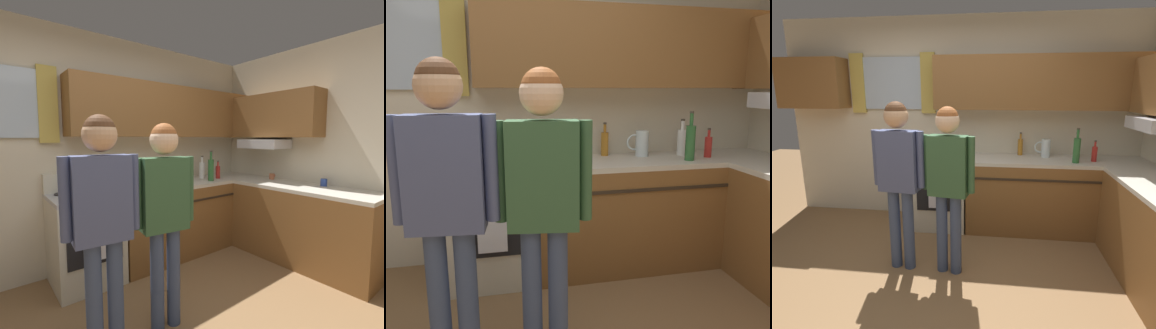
% 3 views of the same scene
% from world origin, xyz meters
% --- Properties ---
extents(back_wall_unit, '(4.60, 0.42, 2.60)m').
position_xyz_m(back_wall_unit, '(0.10, 1.82, 1.48)').
color(back_wall_unit, beige).
rests_on(back_wall_unit, ground).
extents(kitchen_counter_run, '(2.12, 2.25, 0.90)m').
position_xyz_m(kitchen_counter_run, '(1.57, 1.05, 0.45)').
color(kitchen_counter_run, brown).
rests_on(kitchen_counter_run, ground).
extents(stove_oven, '(0.62, 0.67, 1.10)m').
position_xyz_m(stove_oven, '(-0.15, 1.54, 0.47)').
color(stove_oven, beige).
rests_on(stove_oven, ground).
extents(bottle_wine_green, '(0.08, 0.08, 0.39)m').
position_xyz_m(bottle_wine_green, '(1.42, 1.39, 1.05)').
color(bottle_wine_green, '#2D6633').
rests_on(bottle_wine_green, kitchen_counter_run).
extents(bottle_oil_amber, '(0.06, 0.06, 0.29)m').
position_xyz_m(bottle_oil_amber, '(0.82, 1.75, 1.01)').
color(bottle_oil_amber, '#B27223').
rests_on(bottle_oil_amber, kitchen_counter_run).
extents(bottle_milk_white, '(0.08, 0.08, 0.31)m').
position_xyz_m(bottle_milk_white, '(1.48, 1.63, 1.02)').
color(bottle_milk_white, white).
rests_on(bottle_milk_white, kitchen_counter_run).
extents(bottle_sauce_red, '(0.06, 0.06, 0.25)m').
position_xyz_m(bottle_sauce_red, '(1.65, 1.49, 0.99)').
color(bottle_sauce_red, red).
rests_on(bottle_sauce_red, kitchen_counter_run).
extents(water_pitcher, '(0.19, 0.11, 0.22)m').
position_xyz_m(water_pitcher, '(1.11, 1.66, 1.01)').
color(water_pitcher, silver).
rests_on(water_pitcher, kitchen_counter_run).
extents(adult_left, '(0.50, 0.22, 1.61)m').
position_xyz_m(adult_left, '(-0.35, 0.50, 1.01)').
color(adult_left, '#38476B').
rests_on(adult_left, ground).
extents(adult_in_plaid, '(0.48, 0.21, 1.57)m').
position_xyz_m(adult_in_plaid, '(0.12, 0.48, 0.99)').
color(adult_in_plaid, '#38476B').
rests_on(adult_in_plaid, ground).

